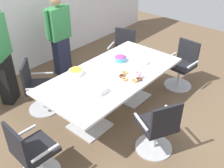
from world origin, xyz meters
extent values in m
cube|color=brown|center=(0.00, 0.00, -0.01)|extent=(10.00, 10.00, 0.01)
cube|color=white|center=(0.00, 2.40, 1.40)|extent=(8.00, 0.10, 2.80)
cube|color=white|center=(0.00, 0.00, 0.73)|extent=(2.40, 1.20, 0.04)
cube|color=silver|center=(-0.55, 0.00, 0.01)|extent=(0.56, 0.56, 0.02)
cylinder|color=silver|center=(-0.55, 0.00, 0.37)|extent=(0.09, 0.09, 0.69)
cube|color=silver|center=(0.55, 0.00, 0.01)|extent=(0.56, 0.56, 0.02)
cylinder|color=silver|center=(0.55, 0.00, 0.37)|extent=(0.09, 0.09, 0.69)
cylinder|color=silver|center=(-0.27, -1.04, 0.01)|extent=(0.73, 0.73, 0.02)
cylinder|color=silver|center=(-0.27, -1.04, 0.23)|extent=(0.05, 0.05, 0.41)
cube|color=black|center=(-0.27, -1.04, 0.46)|extent=(0.62, 0.62, 0.06)
cube|color=black|center=(-0.37, -1.22, 0.70)|extent=(0.41, 0.24, 0.42)
cube|color=silver|center=(-0.49, -0.92, 0.58)|extent=(0.20, 0.34, 0.02)
cube|color=silver|center=(-0.05, -1.15, 0.58)|extent=(0.20, 0.34, 0.02)
cylinder|color=silver|center=(1.47, -0.48, 0.01)|extent=(0.58, 0.58, 0.02)
cylinder|color=silver|center=(1.47, -0.48, 0.23)|extent=(0.05, 0.05, 0.41)
cube|color=black|center=(1.47, -0.48, 0.46)|extent=(0.50, 0.50, 0.06)
cube|color=black|center=(1.67, -0.50, 0.70)|extent=(0.08, 0.44, 0.42)
cube|color=silver|center=(1.44, -0.73, 0.58)|extent=(0.37, 0.06, 0.02)
cube|color=silver|center=(1.49, -0.24, 0.58)|extent=(0.37, 0.06, 0.02)
cylinder|color=silver|center=(1.17, 0.74, 0.01)|extent=(0.69, 0.69, 0.02)
cylinder|color=silver|center=(1.17, 0.74, 0.23)|extent=(0.05, 0.05, 0.41)
cube|color=black|center=(1.17, 0.74, 0.46)|extent=(0.59, 0.59, 0.06)
cube|color=black|center=(1.37, 0.81, 0.70)|extent=(0.19, 0.42, 0.42)
cube|color=silver|center=(1.26, 0.51, 0.58)|extent=(0.36, 0.15, 0.02)
cube|color=silver|center=(1.09, 0.97, 0.58)|extent=(0.36, 0.15, 0.02)
cylinder|color=silver|center=(-0.74, 0.94, 0.01)|extent=(0.76, 0.76, 0.02)
cylinder|color=silver|center=(-0.74, 0.94, 0.23)|extent=(0.05, 0.05, 0.41)
cube|color=black|center=(-0.74, 0.94, 0.46)|extent=(0.65, 0.65, 0.06)
cube|color=black|center=(-0.89, 1.09, 0.70)|extent=(0.34, 0.34, 0.42)
cube|color=silver|center=(-0.57, 1.11, 0.58)|extent=(0.28, 0.28, 0.02)
cube|color=silver|center=(-0.91, 0.77, 0.58)|extent=(0.28, 0.28, 0.02)
cylinder|color=silver|center=(-1.63, -0.16, 0.23)|extent=(0.05, 0.05, 0.41)
cube|color=black|center=(-1.63, -0.16, 0.46)|extent=(0.48, 0.48, 0.06)
cube|color=black|center=(-1.84, -0.15, 0.70)|extent=(0.06, 0.44, 0.42)
cube|color=silver|center=(-1.62, 0.09, 0.58)|extent=(0.37, 0.05, 0.02)
cube|color=silver|center=(-1.64, -0.40, 0.58)|extent=(0.37, 0.05, 0.02)
cube|color=black|center=(-0.98, 1.62, 0.44)|extent=(0.38, 0.34, 0.89)
cylinder|color=#388C4C|center=(-0.76, 1.77, 1.27)|extent=(0.11, 0.11, 0.63)
cube|color=#232842|center=(0.32, 1.67, 0.40)|extent=(0.32, 0.20, 0.79)
cube|color=#388C4C|center=(0.32, 1.67, 1.11)|extent=(0.44, 0.22, 0.63)
sphere|color=tan|center=(0.32, 1.67, 1.56)|extent=(0.22, 0.22, 0.22)
cylinder|color=#388C4C|center=(0.59, 1.67, 1.14)|extent=(0.08, 0.08, 0.57)
cylinder|color=#388C4C|center=(0.06, 1.67, 1.14)|extent=(0.08, 0.08, 0.57)
cylinder|color=white|center=(-0.39, 0.42, 0.79)|extent=(0.23, 0.23, 0.08)
ellipsoid|color=yellow|center=(-0.39, 0.42, 0.83)|extent=(0.20, 0.20, 0.07)
cylinder|color=#4C9EC6|center=(0.43, 0.17, 0.79)|extent=(0.21, 0.21, 0.07)
ellipsoid|color=#9E3D8E|center=(0.43, 0.17, 0.82)|extent=(0.19, 0.19, 0.07)
cylinder|color=white|center=(0.10, -0.31, 0.76)|extent=(0.38, 0.38, 0.01)
torus|color=pink|center=(0.25, -0.33, 0.78)|extent=(0.11, 0.11, 0.03)
torus|color=white|center=(0.19, -0.20, 0.78)|extent=(0.11, 0.11, 0.03)
torus|color=tan|center=(0.12, -0.16, 0.78)|extent=(0.11, 0.11, 0.03)
torus|color=brown|center=(0.01, -0.20, 0.78)|extent=(0.11, 0.11, 0.03)
torus|color=tan|center=(-0.04, -0.28, 0.78)|extent=(0.11, 0.11, 0.03)
torus|color=tan|center=(0.02, -0.42, 0.78)|extent=(0.11, 0.11, 0.03)
torus|color=brown|center=(0.11, -0.45, 0.78)|extent=(0.11, 0.11, 0.03)
torus|color=pink|center=(0.19, -0.42, 0.78)|extent=(0.11, 0.11, 0.03)
cylinder|color=white|center=(0.62, -0.16, 0.75)|extent=(0.24, 0.24, 0.01)
cylinder|color=silver|center=(0.62, -0.16, 0.76)|extent=(0.24, 0.24, 0.01)
cylinder|color=white|center=(0.62, -0.16, 0.77)|extent=(0.24, 0.24, 0.01)
cylinder|color=silver|center=(0.62, -0.16, 0.77)|extent=(0.24, 0.24, 0.01)
cylinder|color=white|center=(0.62, -0.16, 0.78)|extent=(0.24, 0.24, 0.01)
cylinder|color=silver|center=(0.62, -0.16, 0.78)|extent=(0.24, 0.24, 0.01)
cube|color=white|center=(-0.50, -0.21, 0.79)|extent=(0.19, 0.19, 0.08)
camera|label=1|loc=(-2.71, -2.33, 2.86)|focal=41.51mm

